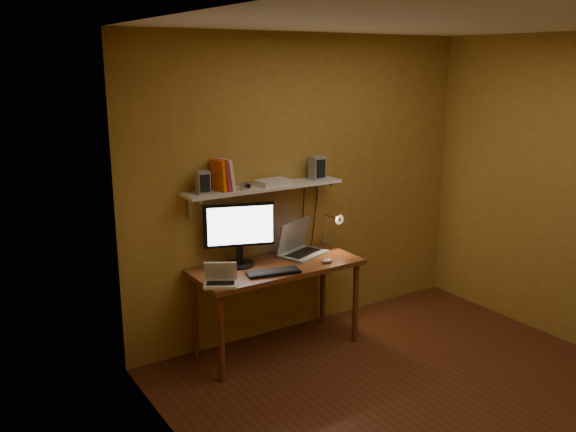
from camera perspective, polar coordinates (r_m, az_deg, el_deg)
room at (r=4.18m, az=14.07°, el=-0.91°), size 3.44×3.24×2.64m
desk at (r=5.03m, az=-1.02°, el=-5.49°), size 1.40×0.60×0.75m
wall_shelf at (r=5.00m, az=-2.23°, el=2.66°), size 1.40×0.25×0.21m
monitor at (r=4.91m, az=-4.61°, el=-1.43°), size 0.55×0.31×0.52m
laptop at (r=5.24m, az=1.00°, el=-2.78°), size 0.47×0.40×0.29m
netbook at (r=4.57m, az=-6.33°, el=-5.82°), size 0.30×0.27×0.18m
keyboard at (r=4.79m, az=-1.39°, el=-5.29°), size 0.44×0.23×0.02m
mouse at (r=5.05m, az=3.68°, el=-4.19°), size 0.10×0.08×0.03m
desk_lamp at (r=5.39m, az=4.24°, el=-0.87°), size 0.09×0.23×0.38m
speaker_left at (r=4.73m, az=-7.97°, el=3.15°), size 0.11×0.11×0.17m
speaker_right at (r=5.26m, az=2.74°, el=4.54°), size 0.11×0.11×0.20m
books at (r=4.81m, az=-6.16°, el=3.83°), size 0.15×0.18×0.25m
shelf_camera at (r=4.84m, az=-3.92°, el=2.86°), size 0.12×0.07×0.07m
router at (r=5.02m, az=-1.42°, el=3.18°), size 0.28×0.19×0.04m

